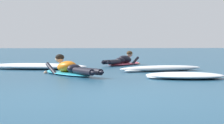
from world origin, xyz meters
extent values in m
plane|color=navy|center=(0.00, 10.00, 0.00)|extent=(120.00, 120.00, 0.00)
ellipsoid|color=#2DB2D1|center=(-0.48, 4.43, 0.04)|extent=(1.39, 2.09, 0.07)
ellipsoid|color=#2DB2D1|center=(-0.91, 5.32, 0.05)|extent=(0.26, 0.26, 0.06)
ellipsoid|color=orange|center=(-0.50, 4.48, 0.20)|extent=(0.66, 0.79, 0.35)
ellipsoid|color=black|center=(-0.33, 4.12, 0.17)|extent=(0.43, 0.40, 0.20)
cylinder|color=black|center=(-0.13, 3.55, 0.14)|extent=(0.47, 0.87, 0.14)
ellipsoid|color=black|center=(0.04, 3.14, 0.14)|extent=(0.19, 0.24, 0.08)
cylinder|color=black|center=(0.01, 3.62, 0.14)|extent=(0.56, 0.84, 0.14)
ellipsoid|color=black|center=(0.23, 3.24, 0.14)|extent=(0.19, 0.24, 0.08)
cylinder|color=black|center=(-0.87, 4.72, 0.12)|extent=(0.34, 0.56, 0.33)
sphere|color=tan|center=(-1.03, 5.06, 0.02)|extent=(0.09, 0.09, 0.09)
cylinder|color=black|center=(-0.46, 4.90, 0.12)|extent=(0.34, 0.56, 0.33)
sphere|color=tan|center=(-0.62, 5.22, 0.02)|extent=(0.09, 0.09, 0.09)
sphere|color=tan|center=(-0.68, 4.84, 0.38)|extent=(0.21, 0.21, 0.21)
ellipsoid|color=black|center=(-0.67, 4.82, 0.41)|extent=(0.29, 0.28, 0.16)
ellipsoid|color=#E54C66|center=(1.50, 9.23, 0.04)|extent=(1.62, 2.02, 0.07)
ellipsoid|color=#E54C66|center=(2.05, 10.04, 0.05)|extent=(0.28, 0.28, 0.06)
ellipsoid|color=black|center=(1.53, 9.27, 0.20)|extent=(0.69, 0.76, 0.34)
ellipsoid|color=black|center=(1.32, 8.96, 0.17)|extent=(0.44, 0.42, 0.20)
cylinder|color=black|center=(0.94, 8.53, 0.14)|extent=(0.62, 0.75, 0.14)
ellipsoid|color=black|center=(0.68, 8.19, 0.14)|extent=(0.21, 0.24, 0.08)
cylinder|color=black|center=(1.07, 8.44, 0.14)|extent=(0.55, 0.80, 0.14)
ellipsoid|color=black|center=(0.85, 8.08, 0.14)|extent=(0.21, 0.24, 0.08)
cylinder|color=black|center=(1.55, 9.69, 0.12)|extent=(0.40, 0.53, 0.33)
sphere|color=tan|center=(1.76, 10.00, 0.02)|extent=(0.09, 0.09, 0.09)
cylinder|color=black|center=(1.90, 9.42, 0.12)|extent=(0.40, 0.53, 0.33)
sphere|color=tan|center=(2.10, 9.72, 0.02)|extent=(0.09, 0.09, 0.09)
sphere|color=tan|center=(1.74, 9.58, 0.38)|extent=(0.21, 0.21, 0.21)
ellipsoid|color=#47331E|center=(1.73, 9.57, 0.41)|extent=(0.29, 0.29, 0.16)
ellipsoid|color=white|center=(2.06, 5.62, 0.08)|extent=(2.54, 1.30, 0.16)
ellipsoid|color=white|center=(2.62, 5.89, 0.06)|extent=(0.88, 0.77, 0.11)
ellipsoid|color=white|center=(1.36, 5.33, 0.04)|extent=(0.90, 0.72, 0.09)
ellipsoid|color=white|center=(2.03, 3.11, 0.07)|extent=(1.92, 1.55, 0.13)
ellipsoid|color=white|center=(2.48, 3.17, 0.05)|extent=(0.72, 0.70, 0.09)
ellipsoid|color=white|center=(1.51, 3.13, 0.04)|extent=(0.72, 0.70, 0.07)
ellipsoid|color=white|center=(-1.41, 6.91, 0.09)|extent=(3.25, 1.90, 0.18)
ellipsoid|color=white|center=(-0.63, 6.84, 0.06)|extent=(1.19, 1.11, 0.12)
ellipsoid|color=white|center=(-2.33, 7.08, 0.05)|extent=(1.20, 1.09, 0.10)
camera|label=1|loc=(-0.46, -6.13, 0.74)|focal=70.64mm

